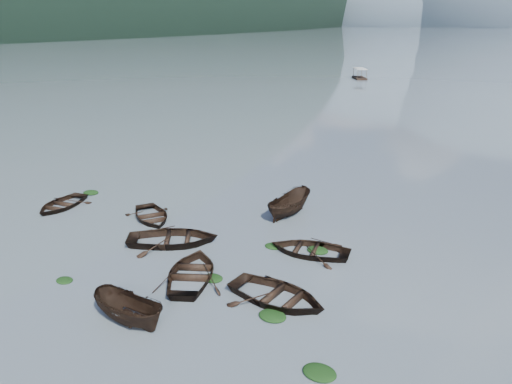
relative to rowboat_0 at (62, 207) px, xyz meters
The scene contains 18 objects.
ground_plane 14.42m from the rowboat_0, 31.36° to the right, with size 2400.00×2400.00×0.00m, color #505C65.
haze_mtn_a 926.23m from the rowboat_0, 105.51° to the left, with size 520.00×520.00×280.00m, color #475666.
rowboat_0 is the anchor object (origin of this frame).
rowboat_1 9.96m from the rowboat_0, ahead, with size 3.55×4.97×1.03m, color black.
rowboat_2 15.19m from the rowboat_0, 27.89° to the right, with size 1.42×3.76×1.45m, color black.
rowboat_3 13.59m from the rowboat_0, 12.13° to the right, with size 3.27×4.58×0.95m, color black.
rowboat_4 17.94m from the rowboat_0, ahead, with size 3.31×4.64×0.96m, color black.
rowboat_6 6.66m from the rowboat_0, 13.87° to the left, with size 2.87×4.02×0.83m, color black.
rowboat_7 17.10m from the rowboat_0, ahead, with size 3.03×4.24×0.88m, color black.
rowboat_8 14.97m from the rowboat_0, 26.98° to the left, with size 1.56×4.15×1.60m, color black.
weed_clump_1 10.45m from the rowboat_0, 37.24° to the right, with size 0.87×0.70×0.19m, color black.
weed_clump_2 18.61m from the rowboat_0, 11.56° to the right, with size 1.21×0.97×0.26m, color black.
weed_clump_3 14.41m from the rowboat_0, ahead, with size 1.01×0.85×0.22m, color black.
weed_clump_4 22.19m from the rowboat_0, 15.41° to the right, with size 1.24×0.98×0.26m, color black.
weed_clump_5 2.92m from the rowboat_0, 100.19° to the left, with size 1.17×0.95×0.25m, color black.
weed_clump_6 15.05m from the rowboat_0, ahead, with size 1.00×0.83×0.21m, color black.
weed_clump_7 17.43m from the rowboat_0, ahead, with size 1.17×0.94×0.26m, color black.
pontoon_left 80.37m from the rowboat_0, 96.87° to the left, with size 2.14×5.14×1.97m, color black, non-canonical shape.
Camera 1 is at (14.78, -11.79, 11.84)m, focal length 35.00 mm.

